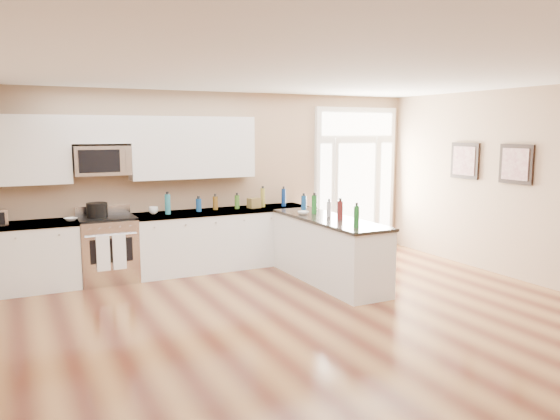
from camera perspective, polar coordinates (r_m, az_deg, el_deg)
name	(u,v)px	position (r m, az deg, el deg)	size (l,w,h in m)	color
ground	(365,346)	(5.82, 8.91, -13.83)	(8.00, 8.00, 0.00)	#4E2316
room_shell	(369,180)	(5.42, 9.31, 3.16)	(8.00, 8.00, 8.00)	tan
back_cabinet_left	(38,258)	(8.26, -23.95, -4.63)	(1.10, 0.66, 0.94)	silver
back_cabinet_right	(223,241)	(8.78, -5.97, -3.22)	(2.85, 0.66, 0.94)	silver
peninsula_cabinet	(328,252)	(7.97, 5.07, -4.41)	(0.69, 2.32, 0.94)	silver
upper_cabinet_left	(30,150)	(8.22, -24.68, 5.74)	(1.04, 0.33, 0.95)	silver
upper_cabinet_right	(193,147)	(8.61, -9.06, 6.47)	(1.94, 0.33, 0.95)	silver
upper_cabinet_short	(100,129)	(8.30, -18.32, 7.99)	(0.82, 0.33, 0.40)	silver
microwave	(102,160)	(8.27, -18.14, 4.95)	(0.78, 0.41, 0.42)	silver
entry_door	(355,179)	(10.14, 7.89, 3.23)	(1.70, 0.10, 2.60)	white
wall_art_near	(465,161)	(9.35, 18.74, 4.89)	(0.05, 0.58, 0.58)	black
wall_art_far	(516,164)	(8.68, 23.44, 4.42)	(0.05, 0.58, 0.58)	black
kitchen_range	(108,249)	(8.33, -17.54, -3.90)	(0.79, 0.70, 1.08)	silver
stockpot	(97,210)	(8.24, -18.57, 0.04)	(0.29, 0.29, 0.23)	black
cardboard_box	(254,203)	(8.86, -2.73, 0.74)	(0.19, 0.14, 0.16)	brown
bowl_left	(71,219)	(8.14, -21.03, -0.90)	(0.17, 0.17, 0.04)	white
bowl_peninsula	(303,213)	(8.16, 2.43, -0.31)	(0.16, 0.16, 0.05)	white
cup_counter	(153,210)	(8.42, -13.09, -0.04)	(0.14, 0.14, 0.11)	white
counter_bottles	(269,204)	(8.32, -1.18, 0.60)	(2.13, 2.43, 0.31)	#19591E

